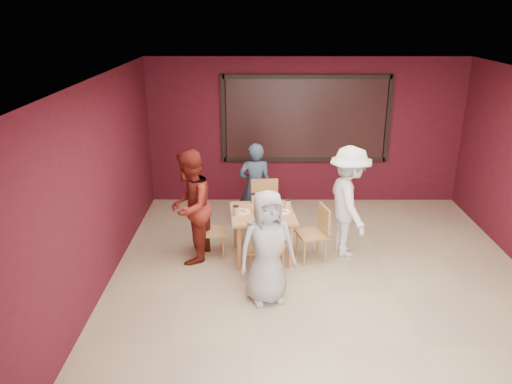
{
  "coord_description": "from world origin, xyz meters",
  "views": [
    {
      "loc": [
        -0.9,
        -5.86,
        3.62
      ],
      "look_at": [
        -0.93,
        1.06,
        1.07
      ],
      "focal_mm": 35.0,
      "sensor_mm": 36.0,
      "label": 1
    }
  ],
  "objects_px": {
    "diner_front": "(267,247)",
    "dining_table": "(262,218)",
    "chair_front": "(266,247)",
    "chair_left": "(208,228)",
    "diner_left": "(190,207)",
    "chair_back": "(265,205)",
    "diner_back": "(255,187)",
    "chair_right": "(317,230)",
    "diner_right": "(349,202)"
  },
  "relations": [
    {
      "from": "chair_back",
      "to": "diner_right",
      "type": "height_order",
      "value": "diner_right"
    },
    {
      "from": "chair_back",
      "to": "dining_table",
      "type": "bearing_deg",
      "value": -93.69
    },
    {
      "from": "diner_front",
      "to": "diner_right",
      "type": "height_order",
      "value": "diner_right"
    },
    {
      "from": "diner_front",
      "to": "diner_right",
      "type": "distance_m",
      "value": 1.84
    },
    {
      "from": "diner_left",
      "to": "chair_back",
      "type": "bearing_deg",
      "value": 138.24
    },
    {
      "from": "chair_left",
      "to": "diner_back",
      "type": "xyz_separation_m",
      "value": [
        0.72,
        1.04,
        0.31
      ]
    },
    {
      "from": "chair_front",
      "to": "diner_back",
      "type": "relative_size",
      "value": 0.6
    },
    {
      "from": "chair_back",
      "to": "diner_left",
      "type": "distance_m",
      "value": 1.49
    },
    {
      "from": "chair_left",
      "to": "diner_front",
      "type": "height_order",
      "value": "diner_front"
    },
    {
      "from": "chair_back",
      "to": "chair_right",
      "type": "relative_size",
      "value": 1.1
    },
    {
      "from": "dining_table",
      "to": "chair_right",
      "type": "relative_size",
      "value": 1.21
    },
    {
      "from": "chair_back",
      "to": "chair_right",
      "type": "distance_m",
      "value": 1.19
    },
    {
      "from": "dining_table",
      "to": "diner_front",
      "type": "height_order",
      "value": "diner_front"
    },
    {
      "from": "chair_right",
      "to": "chair_front",
      "type": "bearing_deg",
      "value": -140.15
    },
    {
      "from": "dining_table",
      "to": "chair_front",
      "type": "distance_m",
      "value": 0.73
    },
    {
      "from": "diner_back",
      "to": "diner_front",
      "type": "bearing_deg",
      "value": 88.78
    },
    {
      "from": "chair_left",
      "to": "dining_table",
      "type": "bearing_deg",
      "value": -3.82
    },
    {
      "from": "diner_front",
      "to": "diner_left",
      "type": "relative_size",
      "value": 0.89
    },
    {
      "from": "dining_table",
      "to": "chair_back",
      "type": "relative_size",
      "value": 1.1
    },
    {
      "from": "chair_front",
      "to": "chair_back",
      "type": "xyz_separation_m",
      "value": [
        0.01,
        1.56,
        0.01
      ]
    },
    {
      "from": "diner_front",
      "to": "diner_back",
      "type": "relative_size",
      "value": 1.0
    },
    {
      "from": "chair_left",
      "to": "diner_right",
      "type": "xyz_separation_m",
      "value": [
        2.14,
        0.08,
        0.41
      ]
    },
    {
      "from": "chair_front",
      "to": "chair_left",
      "type": "distance_m",
      "value": 1.17
    },
    {
      "from": "diner_back",
      "to": "diner_right",
      "type": "height_order",
      "value": "diner_right"
    },
    {
      "from": "chair_front",
      "to": "chair_back",
      "type": "height_order",
      "value": "chair_back"
    },
    {
      "from": "chair_front",
      "to": "diner_left",
      "type": "distance_m",
      "value": 1.33
    },
    {
      "from": "diner_back",
      "to": "diner_left",
      "type": "xyz_separation_m",
      "value": [
        -0.96,
        -1.17,
        0.1
      ]
    },
    {
      "from": "chair_front",
      "to": "dining_table",
      "type": "bearing_deg",
      "value": 93.22
    },
    {
      "from": "dining_table",
      "to": "diner_back",
      "type": "bearing_deg",
      "value": 96.02
    },
    {
      "from": "chair_back",
      "to": "chair_right",
      "type": "height_order",
      "value": "chair_back"
    },
    {
      "from": "chair_back",
      "to": "chair_front",
      "type": "bearing_deg",
      "value": -90.52
    },
    {
      "from": "chair_left",
      "to": "diner_left",
      "type": "height_order",
      "value": "diner_left"
    },
    {
      "from": "diner_left",
      "to": "diner_right",
      "type": "relative_size",
      "value": 1.0
    },
    {
      "from": "chair_left",
      "to": "chair_right",
      "type": "xyz_separation_m",
      "value": [
        1.65,
        -0.13,
        0.03
      ]
    },
    {
      "from": "dining_table",
      "to": "diner_front",
      "type": "xyz_separation_m",
      "value": [
        0.06,
        -1.2,
        0.11
      ]
    },
    {
      "from": "diner_front",
      "to": "dining_table",
      "type": "bearing_deg",
      "value": 76.83
    },
    {
      "from": "dining_table",
      "to": "diner_left",
      "type": "xyz_separation_m",
      "value": [
        -1.07,
        -0.08,
        0.2
      ]
    },
    {
      "from": "dining_table",
      "to": "chair_right",
      "type": "xyz_separation_m",
      "value": [
        0.82,
        -0.07,
        -0.17
      ]
    },
    {
      "from": "diner_left",
      "to": "diner_front",
      "type": "bearing_deg",
      "value": 53.89
    },
    {
      "from": "diner_back",
      "to": "chair_left",
      "type": "bearing_deg",
      "value": 49.93
    },
    {
      "from": "chair_right",
      "to": "diner_front",
      "type": "xyz_separation_m",
      "value": [
        -0.76,
        -1.13,
        0.28
      ]
    },
    {
      "from": "diner_front",
      "to": "chair_left",
      "type": "bearing_deg",
      "value": 109.32
    },
    {
      "from": "chair_front",
      "to": "chair_right",
      "type": "height_order",
      "value": "chair_front"
    },
    {
      "from": "dining_table",
      "to": "chair_left",
      "type": "bearing_deg",
      "value": 176.18
    },
    {
      "from": "diner_front",
      "to": "diner_back",
      "type": "xyz_separation_m",
      "value": [
        -0.17,
        2.3,
        0.0
      ]
    },
    {
      "from": "chair_left",
      "to": "chair_right",
      "type": "bearing_deg",
      "value": -4.34
    },
    {
      "from": "chair_left",
      "to": "diner_front",
      "type": "bearing_deg",
      "value": -54.88
    },
    {
      "from": "diner_front",
      "to": "diner_left",
      "type": "height_order",
      "value": "diner_left"
    },
    {
      "from": "chair_left",
      "to": "diner_left",
      "type": "xyz_separation_m",
      "value": [
        -0.24,
        -0.13,
        0.41
      ]
    },
    {
      "from": "chair_front",
      "to": "diner_back",
      "type": "height_order",
      "value": "diner_back"
    }
  ]
}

